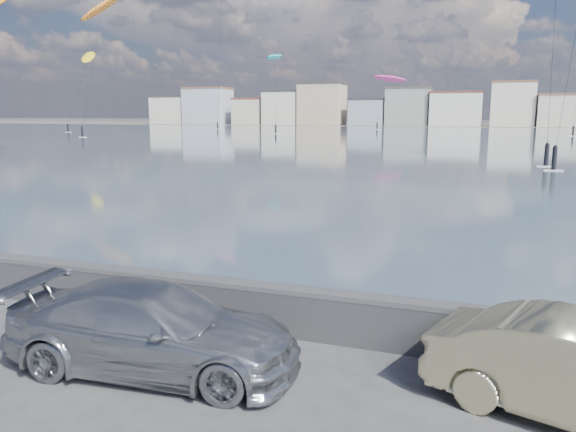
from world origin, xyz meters
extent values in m
plane|color=#333335|center=(0.00, 0.00, 0.00)|extent=(700.00, 700.00, 0.00)
cube|color=#344054|center=(0.00, 91.50, 0.01)|extent=(500.00, 177.00, 0.00)
cube|color=#4C473D|center=(0.00, 200.00, 0.01)|extent=(500.00, 60.00, 0.00)
cube|color=#28282B|center=(0.00, 2.70, 0.45)|extent=(400.00, 0.35, 0.90)
cylinder|color=#28282B|center=(0.00, 2.70, 0.90)|extent=(400.00, 0.36, 0.36)
cube|color=silver|center=(-112.00, 186.00, 5.00)|extent=(14.00, 11.00, 10.00)
cube|color=#383330|center=(-112.00, 186.00, 10.30)|extent=(14.28, 11.22, 0.60)
cube|color=#B2B7C6|center=(-96.50, 186.00, 6.50)|extent=(16.00, 12.00, 13.00)
cube|color=brown|center=(-96.50, 186.00, 13.30)|extent=(16.32, 12.24, 0.60)
cube|color=beige|center=(-79.00, 186.00, 4.50)|extent=(11.00, 10.00, 9.00)
cube|color=brown|center=(-79.00, 186.00, 9.30)|extent=(11.22, 10.20, 0.60)
cube|color=silver|center=(-66.00, 186.00, 5.75)|extent=(13.00, 11.00, 11.50)
cube|color=#2D2D33|center=(-66.00, 186.00, 11.80)|extent=(13.26, 11.22, 0.60)
cube|color=#CCB293|center=(-51.50, 186.00, 7.00)|extent=(15.00, 12.00, 14.00)
cube|color=#383330|center=(-51.50, 186.00, 14.30)|extent=(15.30, 12.24, 0.60)
cube|color=#9EA8B7|center=(-35.00, 186.00, 4.25)|extent=(12.00, 10.00, 8.50)
cube|color=#2D2D33|center=(-35.00, 186.00, 8.80)|extent=(12.24, 10.20, 0.60)
cube|color=gray|center=(-21.50, 186.00, 6.00)|extent=(14.00, 11.00, 12.00)
cube|color=#4C423D|center=(-21.50, 186.00, 12.30)|extent=(14.28, 11.22, 0.60)
cube|color=white|center=(-6.00, 186.00, 5.25)|extent=(16.00, 13.00, 10.50)
cube|color=brown|center=(-6.00, 186.00, 10.80)|extent=(16.32, 13.26, 0.60)
cube|color=silver|center=(11.00, 186.00, 6.75)|extent=(13.00, 10.00, 13.50)
cube|color=brown|center=(11.00, 186.00, 13.80)|extent=(13.26, 10.20, 0.60)
cube|color=beige|center=(25.50, 186.00, 4.75)|extent=(15.00, 12.00, 9.50)
cube|color=brown|center=(25.50, 186.00, 9.80)|extent=(15.30, 12.24, 0.60)
imported|color=#A3A6A9|center=(-0.22, 0.48, 0.75)|extent=(5.33, 2.55, 1.50)
ellipsoid|color=yellow|center=(-85.23, 105.27, 17.24)|extent=(6.36, 9.34, 4.31)
cube|color=white|center=(-85.02, 96.44, 0.05)|extent=(1.40, 0.42, 0.08)
cylinder|color=black|center=(-85.02, 96.44, 0.95)|extent=(0.36, 0.36, 1.70)
sphere|color=black|center=(-85.02, 96.44, 1.85)|extent=(0.28, 0.28, 0.28)
cylinder|color=black|center=(-85.13, 100.85, 9.27)|extent=(0.25, 8.86, 15.96)
ellipsoid|color=#19BFBF|center=(-41.11, 112.51, 16.50)|extent=(3.90, 9.85, 2.40)
cube|color=white|center=(-37.37, 103.38, 0.05)|extent=(1.40, 0.42, 0.08)
cylinder|color=black|center=(-37.37, 103.38, 0.95)|extent=(0.36, 0.36, 1.70)
sphere|color=black|center=(-37.37, 103.38, 1.85)|extent=(0.28, 0.28, 0.28)
cylinder|color=black|center=(-39.24, 107.95, 8.90)|extent=(3.78, 9.16, 15.21)
ellipsoid|color=#E5338C|center=(-21.65, 149.58, 13.45)|extent=(9.82, 9.14, 2.98)
cube|color=white|center=(-23.09, 140.26, 0.05)|extent=(1.40, 0.42, 0.08)
cylinder|color=black|center=(-23.09, 140.26, 0.95)|extent=(0.36, 0.36, 1.70)
sphere|color=black|center=(-23.09, 140.26, 1.85)|extent=(0.28, 0.28, 0.28)
cylinder|color=black|center=(-22.37, 144.92, 7.37)|extent=(1.46, 9.35, 12.16)
ellipsoid|color=orange|center=(-64.40, 83.90, 23.64)|extent=(7.00, 8.47, 7.09)
cube|color=white|center=(-64.09, 75.91, 0.05)|extent=(1.40, 0.42, 0.08)
cylinder|color=black|center=(-64.09, 75.91, 0.95)|extent=(0.36, 0.36, 1.70)
sphere|color=black|center=(-64.09, 75.91, 1.85)|extent=(0.28, 0.28, 0.28)
cylinder|color=black|center=(-64.25, 79.91, 12.47)|extent=(0.34, 8.02, 22.35)
ellipsoid|color=orange|center=(-81.66, 77.07, 24.47)|extent=(2.72, 7.54, 5.29)
cube|color=white|center=(9.53, 43.51, 0.05)|extent=(1.40, 0.42, 0.08)
cylinder|color=black|center=(9.53, 43.51, 0.95)|extent=(0.36, 0.36, 1.70)
sphere|color=black|center=(9.53, 43.51, 1.85)|extent=(0.28, 0.28, 0.28)
cube|color=white|center=(9.79, 40.05, 0.05)|extent=(1.40, 0.42, 0.08)
cylinder|color=black|center=(9.79, 40.05, 0.95)|extent=(0.36, 0.36, 1.70)
sphere|color=black|center=(9.79, 40.05, 1.85)|extent=(0.28, 0.28, 0.28)
cylinder|color=black|center=(10.92, 44.05, 10.28)|extent=(2.29, 8.03, 17.97)
cube|color=white|center=(19.61, 110.81, 0.05)|extent=(1.40, 0.42, 0.08)
cylinder|color=black|center=(19.61, 110.81, 0.95)|extent=(0.36, 0.36, 1.70)
sphere|color=black|center=(19.61, 110.81, 1.85)|extent=(0.28, 0.28, 0.28)
cube|color=white|center=(-62.91, 127.19, 0.05)|extent=(1.40, 0.42, 0.08)
cylinder|color=black|center=(-62.91, 127.19, 0.95)|extent=(0.36, 0.36, 1.70)
sphere|color=black|center=(-62.91, 127.19, 1.85)|extent=(0.28, 0.28, 0.28)
cylinder|color=black|center=(-64.35, 131.97, 19.32)|extent=(2.91, 9.60, 36.05)
camera|label=1|loc=(5.09, -7.40, 4.44)|focal=35.00mm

